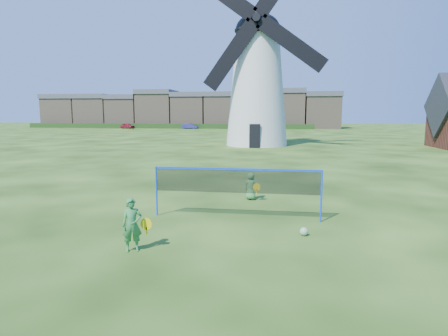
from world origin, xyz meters
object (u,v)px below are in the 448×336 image
Objects in this scene: windmill at (257,81)px; player_boy at (251,186)px; badminton_net at (236,182)px; play_ball at (304,231)px; car_right at (190,126)px; player_girl at (132,225)px; car_left at (128,126)px.

windmill reaches higher than player_boy.
badminton_net is at bearing -88.01° from windmill.
car_right is at bearing 105.97° from play_ball.
player_girl is 0.38× the size of car_left.
player_girl is at bearing -157.08° from play_ball.
car_left is at bearing 116.16° from play_ball.
player_boy is at bearing 84.29° from badminton_net.
windmill reaches higher than play_ball.
car_right is at bearing -64.61° from car_left.
windmill is 26.87m from badminton_net.
player_boy is 0.31× the size of car_left.
play_ball is at bearing -34.65° from badminton_net.
windmill is at bearing 64.36° from player_girl.
player_boy is 4.29m from play_ball.
player_boy is 63.92m from car_right.
windmill is 5.47× the size of car_left.
badminton_net is at bearing 32.20° from player_girl.
player_girl is 4.39m from play_ball.
play_ball is at bearing -130.35° from car_left.
player_boy is 68.25m from car_left.
badminton_net reaches higher than car_right.
windmill is at bearing -118.61° from car_left.
car_right reaches higher than play_ball.
badminton_net is at bearing -131.28° from car_left.
player_girl is at bearing -92.27° from windmill.
car_right is (-15.90, 37.85, -5.78)m from windmill.
car_left is at bearing 127.90° from windmill.
car_right is (-17.07, 61.60, 0.06)m from player_boy.
play_ball is 0.07× the size of car_left.
car_right is at bearing 112.79° from windmill.
player_boy is 4.62× the size of play_ball.
windmill reaches higher than badminton_net.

